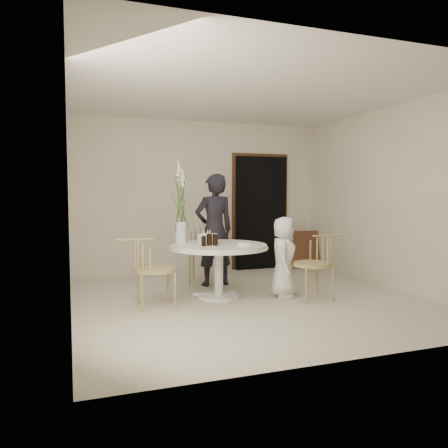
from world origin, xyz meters
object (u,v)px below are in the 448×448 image
object	(u,v)px
chair_right	(320,257)
birthday_cake	(208,239)
chair_left	(145,262)
girl	(214,230)
flower_vase	(181,206)
chair_far	(205,245)
boy	(284,257)
table	(219,253)

from	to	relation	value
chair_right	birthday_cake	world-z (taller)	birthday_cake
chair_left	girl	bearing A→B (deg)	-50.93
chair_right	girl	world-z (taller)	girl
chair_left	girl	size ratio (longest dim) A/B	0.51
chair_right	flower_vase	xyz separation A→B (m)	(-1.72, 0.82, 0.69)
chair_far	flower_vase	distance (m)	1.26
chair_far	birthday_cake	xyz separation A→B (m)	(-0.29, -1.04, 0.21)
girl	flower_vase	xyz separation A→B (m)	(-0.64, -0.46, 0.39)
birthday_cake	boy	bearing A→B (deg)	-21.57
table	girl	distance (m)	0.84
chair_left	chair_far	bearing A→B (deg)	-40.66
chair_far	boy	distance (m)	1.59
table	girl	bearing A→B (deg)	76.05
chair_left	flower_vase	size ratio (longest dim) A/B	0.75
chair_right	chair_left	world-z (taller)	chair_left
table	boy	xyz separation A→B (m)	(0.86, -0.23, -0.07)
chair_left	flower_vase	xyz separation A→B (m)	(0.58, 0.53, 0.68)
table	birthday_cake	xyz separation A→B (m)	(-0.11, 0.15, 0.18)
boy	chair_left	bearing A→B (deg)	118.91
table	chair_right	size ratio (longest dim) A/B	1.53
table	flower_vase	bearing A→B (deg)	143.92
boy	birthday_cake	bearing A→B (deg)	98.15
chair_right	girl	distance (m)	1.70
birthday_cake	flower_vase	distance (m)	0.59
boy	chair_right	bearing A→B (deg)	-92.87
girl	birthday_cake	world-z (taller)	girl
chair_left	table	bearing A→B (deg)	-78.60
chair_far	birthday_cake	size ratio (longest dim) A/B	3.28
girl	boy	bearing A→B (deg)	117.63
birthday_cake	flower_vase	size ratio (longest dim) A/B	0.23
flower_vase	boy	bearing A→B (deg)	-23.08
chair_far	chair_left	distance (m)	1.85
table	flower_vase	xyz separation A→B (m)	(-0.44, 0.32, 0.63)
boy	table	bearing A→B (deg)	104.58
chair_right	chair_left	xyz separation A→B (m)	(-2.30, 0.29, 0.00)
table	chair_left	size ratio (longest dim) A/B	1.52
chair_right	chair_left	bearing A→B (deg)	-96.80
chair_far	chair_left	xyz separation A→B (m)	(-1.20, -1.40, -0.01)
table	boy	bearing A→B (deg)	-15.14
boy	flower_vase	world-z (taller)	flower_vase
flower_vase	table	bearing A→B (deg)	-36.08
chair_left	boy	size ratio (longest dim) A/B	0.80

